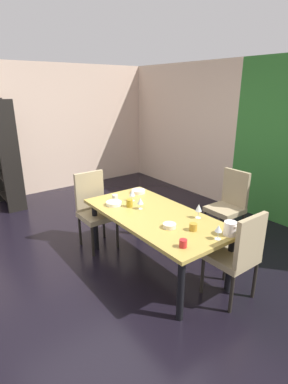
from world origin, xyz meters
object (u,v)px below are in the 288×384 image
at_px(serving_bowl_right, 114,203).
at_px(serving_bowl_center, 170,226).
at_px(chair_left_near, 94,207).
at_px(wine_glass_left, 199,208).
at_px(chair_head_far, 229,202).
at_px(cup_near_shelf, 183,243).
at_px(dining_table, 155,220).
at_px(cup_near_window, 130,203).
at_px(pitcher_south, 230,228).
at_px(display_shelf, 5,156).
at_px(cup_north, 193,227).
at_px(wine_glass_rear, 140,201).
at_px(serving_bowl_west, 138,191).
at_px(wine_glass_corner, 219,229).
at_px(wine_glass_front, 132,193).
at_px(cup_east, 115,198).
at_px(chair_right_far, 238,253).

relative_size(serving_bowl_right, serving_bowl_center, 1.39).
distance_m(chair_left_near, wine_glass_left, 1.50).
relative_size(chair_head_far, wine_glass_left, 6.09).
bearing_deg(chair_left_near, cup_near_shelf, 90.70).
bearing_deg(dining_table, cup_near_window, -163.08).
xyz_separation_m(cup_near_shelf, pitcher_south, (0.10, 0.54, 0.03)).
bearing_deg(cup_near_window, display_shelf, -165.42).
distance_m(chair_head_far, cup_north, 1.41).
height_order(cup_north, cup_near_window, cup_near_window).
bearing_deg(chair_head_far, display_shelf, 33.95).
height_order(wine_glass_rear, wine_glass_left, wine_glass_left).
bearing_deg(wine_glass_left, chair_head_far, 108.86).
xyz_separation_m(serving_bowl_right, serving_bowl_west, (-0.19, 0.51, 0.00)).
height_order(wine_glass_corner, pitcher_south, wine_glass_corner).
relative_size(wine_glass_rear, pitcher_south, 0.97).
distance_m(dining_table, cup_near_window, 0.40).
xyz_separation_m(chair_left_near, wine_glass_front, (0.45, 0.33, 0.26)).
xyz_separation_m(cup_east, cup_near_shelf, (1.41, -0.13, -0.00)).
relative_size(display_shelf, serving_bowl_west, 10.17).
distance_m(wine_glass_corner, cup_east, 1.52).
relative_size(serving_bowl_center, pitcher_south, 0.97).
relative_size(cup_north, pitcher_south, 0.56).
xyz_separation_m(wine_glass_corner, wine_glass_front, (-1.36, -0.07, -0.00)).
relative_size(chair_left_near, pitcher_south, 7.13).
relative_size(wine_glass_corner, serving_bowl_west, 0.78).
xyz_separation_m(chair_right_far, cup_north, (-0.40, -0.24, 0.20)).
xyz_separation_m(serving_bowl_center, cup_north, (0.19, 0.15, 0.02)).
distance_m(wine_glass_corner, cup_near_window, 1.23).
relative_size(cup_near_window, cup_near_shelf, 1.24).
xyz_separation_m(display_shelf, cup_north, (3.80, 0.91, -0.20)).
xyz_separation_m(serving_bowl_west, cup_north, (1.28, -0.23, 0.02)).
relative_size(display_shelf, cup_near_window, 20.30).
bearing_deg(serving_bowl_right, serving_bowl_center, 8.48).
bearing_deg(cup_north, display_shelf, -166.55).
bearing_deg(cup_near_shelf, chair_right_far, 69.90).
bearing_deg(serving_bowl_center, chair_head_far, 103.27).
bearing_deg(chair_right_far, pitcher_south, 102.73).
bearing_deg(wine_glass_front, wine_glass_corner, 3.01).
bearing_deg(cup_near_shelf, chair_head_far, 114.14).
bearing_deg(serving_bowl_west, chair_right_far, 0.60).
xyz_separation_m(dining_table, serving_bowl_center, (0.37, -0.10, 0.10)).
bearing_deg(cup_near_shelf, wine_glass_rear, 166.92).
bearing_deg(display_shelf, serving_bowl_right, 12.94).
relative_size(cup_east, cup_north, 0.96).
height_order(chair_right_far, display_shelf, display_shelf).
relative_size(dining_table, cup_near_window, 19.60).
distance_m(dining_table, cup_near_shelf, 0.81).
relative_size(chair_head_far, cup_near_window, 10.64).
height_order(chair_right_far, cup_near_shelf, chair_right_far).
relative_size(wine_glass_left, serving_bowl_west, 0.87).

